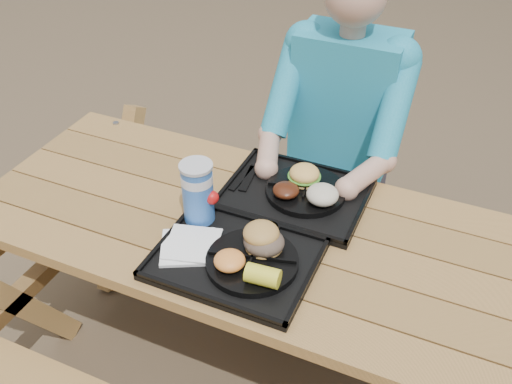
% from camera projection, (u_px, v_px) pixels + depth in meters
% --- Properties ---
extents(ground, '(60.00, 60.00, 0.00)m').
position_uv_depth(ground, '(256.00, 372.00, 2.21)').
color(ground, '#999999').
rests_on(ground, ground).
extents(picnic_table, '(1.80, 1.49, 0.75)m').
position_uv_depth(picnic_table, '(256.00, 307.00, 1.98)').
color(picnic_table, '#999999').
rests_on(picnic_table, ground).
extents(tray_near, '(0.45, 0.35, 0.02)m').
position_uv_depth(tray_near, '(235.00, 260.00, 1.62)').
color(tray_near, black).
rests_on(tray_near, picnic_table).
extents(tray_far, '(0.45, 0.35, 0.02)m').
position_uv_depth(tray_far, '(296.00, 195.00, 1.85)').
color(tray_far, black).
rests_on(tray_far, picnic_table).
extents(plate_near, '(0.26, 0.26, 0.02)m').
position_uv_depth(plate_near, '(252.00, 261.00, 1.58)').
color(plate_near, black).
rests_on(plate_near, tray_near).
extents(plate_far, '(0.26, 0.26, 0.02)m').
position_uv_depth(plate_far, '(306.00, 191.00, 1.84)').
color(plate_far, black).
rests_on(plate_far, tray_far).
extents(napkin_stack, '(0.21, 0.21, 0.02)m').
position_uv_depth(napkin_stack, '(188.00, 246.00, 1.63)').
color(napkin_stack, white).
rests_on(napkin_stack, tray_near).
extents(soda_cup, '(0.09, 0.09, 0.19)m').
position_uv_depth(soda_cup, '(198.00, 194.00, 1.69)').
color(soda_cup, '#1752B2').
rests_on(soda_cup, tray_near).
extents(condiment_bbq, '(0.05, 0.05, 0.03)m').
position_uv_depth(condiment_bbq, '(255.00, 230.00, 1.68)').
color(condiment_bbq, '#310505').
rests_on(condiment_bbq, tray_near).
extents(condiment_mustard, '(0.06, 0.06, 0.03)m').
position_uv_depth(condiment_mustard, '(270.00, 230.00, 1.68)').
color(condiment_mustard, yellow).
rests_on(condiment_mustard, tray_near).
extents(sandwich, '(0.11, 0.11, 0.11)m').
position_uv_depth(sandwich, '(264.00, 233.00, 1.58)').
color(sandwich, '#BF8A43').
rests_on(sandwich, plate_near).
extents(mac_cheese, '(0.09, 0.09, 0.04)m').
position_uv_depth(mac_cheese, '(230.00, 261.00, 1.54)').
color(mac_cheese, '#FFA043').
rests_on(mac_cheese, plate_near).
extents(corn_cob, '(0.10, 0.10, 0.05)m').
position_uv_depth(corn_cob, '(263.00, 276.00, 1.49)').
color(corn_cob, '#FFF435').
rests_on(corn_cob, plate_near).
extents(cutlery_far, '(0.05, 0.15, 0.01)m').
position_uv_depth(cutlery_far, '(249.00, 178.00, 1.91)').
color(cutlery_far, black).
rests_on(cutlery_far, tray_far).
extents(burger, '(0.10, 0.10, 0.09)m').
position_uv_depth(burger, '(305.00, 170.00, 1.84)').
color(burger, '#F0B455').
rests_on(burger, plate_far).
extents(baked_beans, '(0.09, 0.09, 0.04)m').
position_uv_depth(baked_beans, '(286.00, 190.00, 1.79)').
color(baked_beans, '#461D0E').
rests_on(baked_beans, plate_far).
extents(potato_salad, '(0.10, 0.10, 0.06)m').
position_uv_depth(potato_salad, '(322.00, 195.00, 1.76)').
color(potato_salad, beige).
rests_on(potato_salad, plate_far).
extents(diner, '(0.48, 0.84, 1.28)m').
position_uv_depth(diner, '(340.00, 153.00, 2.27)').
color(diner, '#1DC2CD').
rests_on(diner, ground).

